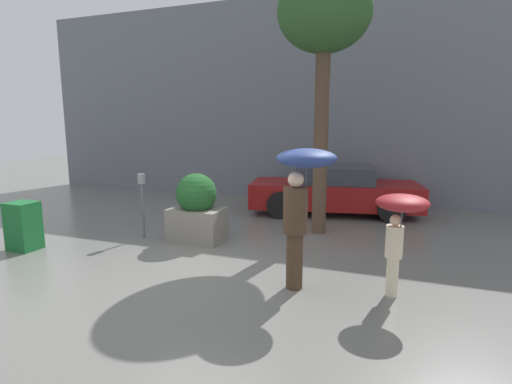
{
  "coord_description": "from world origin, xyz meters",
  "views": [
    {
      "loc": [
        3.08,
        -5.37,
        2.34
      ],
      "look_at": [
        0.47,
        1.6,
        1.05
      ],
      "focal_mm": 28.0,
      "sensor_mm": 36.0,
      "label": 1
    }
  ],
  "objects_px": {
    "person_adult": "(302,187)",
    "person_child": "(400,218)",
    "newspaper_box": "(23,226)",
    "planter_box": "(197,209)",
    "parked_car_near": "(334,191)",
    "parking_meter": "(142,192)",
    "street_tree": "(324,19)"
  },
  "relations": [
    {
      "from": "street_tree",
      "to": "planter_box",
      "type": "bearing_deg",
      "value": -146.13
    },
    {
      "from": "person_adult",
      "to": "street_tree",
      "type": "distance_m",
      "value": 4.17
    },
    {
      "from": "parked_car_near",
      "to": "newspaper_box",
      "type": "distance_m",
      "value": 7.09
    },
    {
      "from": "planter_box",
      "to": "person_adult",
      "type": "height_order",
      "value": "person_adult"
    },
    {
      "from": "parking_meter",
      "to": "newspaper_box",
      "type": "height_order",
      "value": "parking_meter"
    },
    {
      "from": "parked_car_near",
      "to": "person_child",
      "type": "bearing_deg",
      "value": -172.62
    },
    {
      "from": "planter_box",
      "to": "newspaper_box",
      "type": "relative_size",
      "value": 1.52
    },
    {
      "from": "planter_box",
      "to": "parked_car_near",
      "type": "height_order",
      "value": "planter_box"
    },
    {
      "from": "planter_box",
      "to": "parking_meter",
      "type": "relative_size",
      "value": 1.02
    },
    {
      "from": "planter_box",
      "to": "person_adult",
      "type": "relative_size",
      "value": 0.68
    },
    {
      "from": "planter_box",
      "to": "parked_car_near",
      "type": "relative_size",
      "value": 0.3
    },
    {
      "from": "street_tree",
      "to": "parking_meter",
      "type": "relative_size",
      "value": 3.99
    },
    {
      "from": "planter_box",
      "to": "parking_meter",
      "type": "xyz_separation_m",
      "value": [
        -1.12,
        -0.23,
        0.3
      ]
    },
    {
      "from": "newspaper_box",
      "to": "person_adult",
      "type": "bearing_deg",
      "value": 1.15
    },
    {
      "from": "parking_meter",
      "to": "newspaper_box",
      "type": "bearing_deg",
      "value": -139.16
    },
    {
      "from": "parked_car_near",
      "to": "street_tree",
      "type": "xyz_separation_m",
      "value": [
        0.03,
        -2.04,
        3.77
      ]
    },
    {
      "from": "street_tree",
      "to": "person_child",
      "type": "bearing_deg",
      "value": -60.26
    },
    {
      "from": "person_child",
      "to": "parked_car_near",
      "type": "relative_size",
      "value": 0.32
    },
    {
      "from": "person_adult",
      "to": "parked_car_near",
      "type": "bearing_deg",
      "value": 55.93
    },
    {
      "from": "person_child",
      "to": "parked_car_near",
      "type": "height_order",
      "value": "person_child"
    },
    {
      "from": "newspaper_box",
      "to": "street_tree",
      "type": "bearing_deg",
      "value": 32.16
    },
    {
      "from": "parked_car_near",
      "to": "parking_meter",
      "type": "relative_size",
      "value": 3.4
    },
    {
      "from": "person_child",
      "to": "parking_meter",
      "type": "distance_m",
      "value": 5.08
    },
    {
      "from": "street_tree",
      "to": "newspaper_box",
      "type": "height_order",
      "value": "street_tree"
    },
    {
      "from": "person_child",
      "to": "parking_meter",
      "type": "xyz_separation_m",
      "value": [
        -4.93,
        1.2,
        -0.16
      ]
    },
    {
      "from": "newspaper_box",
      "to": "person_child",
      "type": "bearing_deg",
      "value": 1.78
    },
    {
      "from": "person_child",
      "to": "newspaper_box",
      "type": "bearing_deg",
      "value": -131.57
    },
    {
      "from": "parking_meter",
      "to": "newspaper_box",
      "type": "distance_m",
      "value": 2.21
    },
    {
      "from": "person_adult",
      "to": "newspaper_box",
      "type": "xyz_separation_m",
      "value": [
        -5.26,
        -0.11,
        -1.02
      ]
    },
    {
      "from": "person_adult",
      "to": "person_child",
      "type": "bearing_deg",
      "value": -34.02
    },
    {
      "from": "person_adult",
      "to": "person_child",
      "type": "xyz_separation_m",
      "value": [
        1.3,
        0.1,
        -0.36
      ]
    },
    {
      "from": "person_child",
      "to": "street_tree",
      "type": "xyz_separation_m",
      "value": [
        -1.65,
        2.88,
        3.25
      ]
    }
  ]
}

